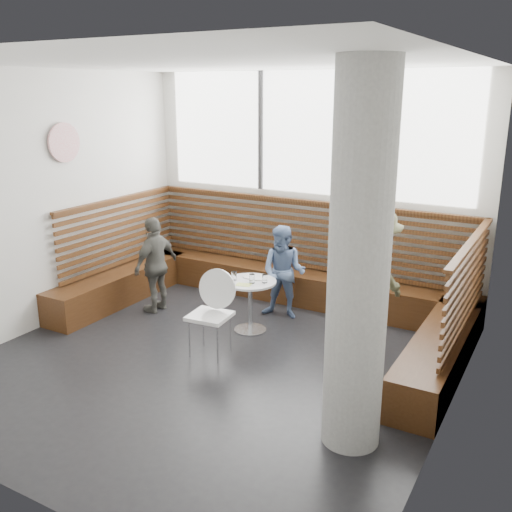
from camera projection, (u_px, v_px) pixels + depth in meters
The scene contains 15 objects.
room at pixel (209, 224), 5.93m from camera, with size 5.00×5.00×3.20m.
booth at pixel (284, 284), 7.74m from camera, with size 5.00×2.50×1.44m.
concrete_column at pixel (359, 265), 4.55m from camera, with size 0.50×0.50×3.20m, color gray.
wall_art at pixel (64, 143), 7.22m from camera, with size 0.50×0.50×0.03m, color white.
cafe_table at pixel (250, 295), 7.11m from camera, with size 0.65×0.65×0.67m.
cafe_chair at pixel (213, 306), 6.50m from camera, with size 0.47×0.46×0.97m.
adult_man at pixel (372, 282), 6.43m from camera, with size 1.11×0.64×1.72m, color #515337.
child_back at pixel (284, 272), 7.52m from camera, with size 0.61×0.47×1.25m, color #5D75A1.
child_left at pixel (156, 265), 7.74m from camera, with size 0.77×0.32×1.32m, color #585750.
plate_near at pixel (250, 277), 7.20m from camera, with size 0.19×0.19×0.01m, color white.
plate_far at pixel (258, 278), 7.15m from camera, with size 0.22×0.22×0.02m, color white.
glass_left at pixel (234, 276), 7.07m from camera, with size 0.07×0.07×0.11m, color white.
glass_mid at pixel (252, 279), 6.97m from camera, with size 0.07×0.07×0.11m, color white.
glass_right at pixel (265, 279), 6.98m from camera, with size 0.07×0.07×0.10m, color white.
menu_card at pixel (244, 285), 6.91m from camera, with size 0.18×0.13×0.00m, color #A5C64C.
Camera 1 is at (3.27, -4.79, 2.95)m, focal length 40.00 mm.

